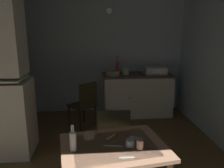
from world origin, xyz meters
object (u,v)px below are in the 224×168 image
at_px(hand_pump, 118,66).
at_px(serving_bowl_wide, 89,136).
at_px(chair_by_counter, 84,104).
at_px(chair_far_side, 113,140).
at_px(dining_table, 114,156).
at_px(mug_dark, 140,144).
at_px(glass_bottle, 73,140).
at_px(sink_basin, 155,70).
at_px(mixing_bowl_counter, 113,73).

height_order(hand_pump, serving_bowl_wide, hand_pump).
bearing_deg(chair_by_counter, hand_pump, 44.93).
height_order(chair_far_side, serving_bowl_wide, chair_far_side).
distance_m(hand_pump, chair_by_counter, 1.12).
xyz_separation_m(dining_table, mug_dark, (0.23, -0.08, 0.15)).
relative_size(chair_far_side, serving_bowl_wide, 7.67).
distance_m(serving_bowl_wide, glass_bottle, 0.28).
xyz_separation_m(dining_table, serving_bowl_wide, (-0.23, 0.17, 0.13)).
xyz_separation_m(sink_basin, chair_far_side, (-1.06, -2.06, -0.48)).
xyz_separation_m(hand_pump, glass_bottle, (-0.71, -2.75, -0.21)).
xyz_separation_m(serving_bowl_wide, mug_dark, (0.46, -0.26, 0.02)).
xyz_separation_m(mixing_bowl_counter, chair_far_side, (-0.18, -2.01, -0.44)).
relative_size(mixing_bowl_counter, serving_bowl_wide, 2.30).
height_order(chair_far_side, mug_dark, chair_far_side).
xyz_separation_m(mixing_bowl_counter, serving_bowl_wide, (-0.47, -2.43, -0.16)).
bearing_deg(mug_dark, chair_far_side, 104.53).
distance_m(chair_far_side, serving_bowl_wide, 0.58).
height_order(sink_basin, mug_dark, sink_basin).
bearing_deg(chair_far_side, hand_pump, 82.29).
relative_size(chair_by_counter, serving_bowl_wide, 7.50).
relative_size(serving_bowl_wide, mug_dark, 1.37).
bearing_deg(dining_table, hand_pump, 82.81).
xyz_separation_m(sink_basin, mug_dark, (-0.89, -2.73, -0.17)).
height_order(sink_basin, hand_pump, hand_pump).
bearing_deg(chair_far_side, mug_dark, -75.47).
bearing_deg(mug_dark, hand_pump, 87.77).
height_order(mug_dark, glass_bottle, glass_bottle).
xyz_separation_m(sink_basin, dining_table, (-1.12, -2.65, -0.32)).
relative_size(sink_basin, chair_far_side, 0.49).
relative_size(hand_pump, serving_bowl_wide, 3.32).
bearing_deg(mixing_bowl_counter, sink_basin, 3.25).
bearing_deg(mug_dark, sink_basin, 72.05).
bearing_deg(chair_far_side, mixing_bowl_counter, 84.85).
distance_m(mixing_bowl_counter, chair_far_side, 2.06).
distance_m(dining_table, chair_far_side, 0.62).
distance_m(dining_table, serving_bowl_wide, 0.32).
xyz_separation_m(hand_pump, chair_by_counter, (-0.68, -0.68, -0.57)).
xyz_separation_m(sink_basin, glass_bottle, (-1.49, -2.70, -0.12)).
xyz_separation_m(chair_by_counter, serving_bowl_wide, (0.11, -1.85, 0.28)).
bearing_deg(chair_by_counter, mug_dark, -74.80).
xyz_separation_m(hand_pump, dining_table, (-0.34, -2.70, -0.42)).
xyz_separation_m(mixing_bowl_counter, glass_bottle, (-0.61, -2.65, -0.08)).
bearing_deg(mixing_bowl_counter, glass_bottle, -102.89).
distance_m(hand_pump, serving_bowl_wide, 2.60).
distance_m(sink_basin, hand_pump, 0.78).
height_order(mixing_bowl_counter, mug_dark, mixing_bowl_counter).
bearing_deg(hand_pump, glass_bottle, -104.50).
height_order(dining_table, chair_far_side, chair_far_side).
bearing_deg(mixing_bowl_counter, hand_pump, 42.55).
distance_m(dining_table, glass_bottle, 0.43).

